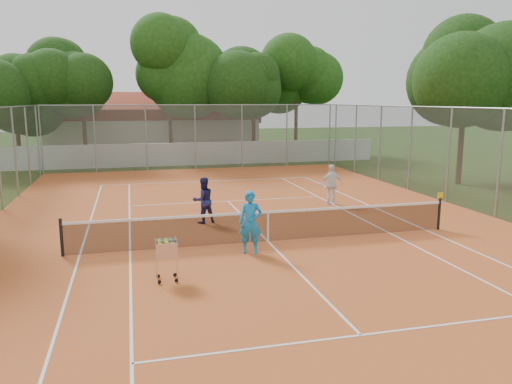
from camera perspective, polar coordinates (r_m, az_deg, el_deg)
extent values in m
plane|color=#1C370F|center=(15.40, 1.38, -5.75)|extent=(120.00, 120.00, 0.00)
cube|color=#C25A25|center=(15.39, 1.38, -5.72)|extent=(18.00, 34.00, 0.02)
cube|color=white|center=(15.39, 1.38, -5.67)|extent=(10.98, 23.78, 0.01)
cube|color=black|center=(15.26, 1.39, -3.91)|extent=(11.88, 0.10, 0.98)
cube|color=slate|center=(14.96, 1.41, 1.62)|extent=(18.00, 34.00, 4.00)
cube|color=white|center=(33.66, -7.35, 4.34)|extent=(26.00, 0.30, 1.50)
cube|color=beige|center=(43.33, -11.66, 7.49)|extent=(16.40, 9.00, 4.40)
cube|color=black|center=(36.46, -8.09, 11.48)|extent=(29.00, 19.00, 10.00)
imported|color=#177EC6|center=(14.04, -0.64, -3.48)|extent=(0.75, 0.61, 1.79)
imported|color=#1A1E4F|center=(17.61, -6.04, -0.94)|extent=(0.92, 0.80, 1.62)
imported|color=white|center=(20.95, 8.65, 0.88)|extent=(0.98, 0.41, 1.66)
cube|color=silver|center=(12.20, -10.18, -7.54)|extent=(0.61, 0.61, 1.09)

